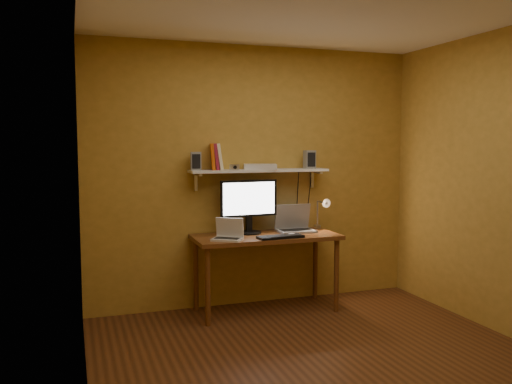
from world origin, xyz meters
name	(u,v)px	position (x,y,z in m)	size (l,w,h in m)	color
room	(325,189)	(0.00, 0.00, 1.30)	(3.44, 3.24, 2.64)	#592F16
desk	(266,244)	(0.00, 1.28, 0.66)	(1.40, 0.60, 0.75)	brown
wall_shelf	(259,171)	(0.00, 1.47, 1.36)	(1.40, 0.25, 0.21)	silver
monitor	(249,204)	(-0.13, 1.42, 1.04)	(0.58, 0.26, 0.53)	black
laptop	(294,224)	(0.35, 1.40, 0.82)	(0.37, 0.27, 0.27)	gray
netbook	(228,234)	(-0.42, 1.14, 0.81)	(0.32, 0.30, 0.20)	silver
keyboard	(280,237)	(0.07, 1.07, 0.76)	(0.44, 0.15, 0.02)	black
mouse	(291,235)	(0.20, 1.12, 0.77)	(0.09, 0.06, 0.03)	silver
desk_lamp	(322,209)	(0.66, 1.41, 0.96)	(0.09, 0.23, 0.38)	silver
speaker_left	(196,161)	(-0.64, 1.47, 1.46)	(0.10, 0.10, 0.17)	gray
speaker_right	(309,159)	(0.54, 1.47, 1.47)	(0.10, 0.10, 0.18)	gray
books	(216,157)	(-0.43, 1.50, 1.50)	(0.16, 0.18, 0.26)	#CA510E
shelf_camera	(234,167)	(-0.27, 1.42, 1.40)	(0.09, 0.04, 0.06)	silver
router	(260,167)	(0.00, 1.46, 1.40)	(0.32, 0.21, 0.05)	silver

